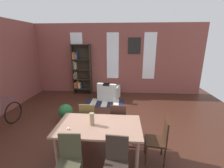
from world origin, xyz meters
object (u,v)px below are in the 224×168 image
object	(u,v)px
dining_chair_far_right	(118,120)
bicycle_second	(0,120)
vase_on_table	(92,119)
dining_chair_head_right	(159,139)
dining_table	(99,129)
dining_chair_far_left	(88,119)
armchair_white	(109,93)
dining_chair_near_right	(116,163)
potted_plant_by_shelf	(66,112)
dining_chair_near_left	(69,160)
bookshelf_tall	(81,70)

from	to	relation	value
dining_chair_far_right	bicycle_second	distance (m)	3.28
vase_on_table	dining_chair_head_right	distance (m)	1.43
dining_table	dining_chair_far_left	size ratio (longest dim) A/B	1.82
armchair_white	bicycle_second	bearing A→B (deg)	-135.75
dining_chair_near_right	armchair_white	bearing A→B (deg)	97.04
potted_plant_by_shelf	armchair_white	bearing A→B (deg)	60.89
bicycle_second	potted_plant_by_shelf	bearing A→B (deg)	21.69
dining_chair_near_right	vase_on_table	bearing A→B (deg)	126.68
dining_chair_head_right	dining_chair_near_left	bearing A→B (deg)	-156.59
dining_chair_far_left	armchair_white	world-z (taller)	dining_chair_far_left
vase_on_table	bookshelf_tall	distance (m)	4.41
potted_plant_by_shelf	dining_chair_near_right	bearing A→B (deg)	-52.22
dining_chair_far_left	armchair_white	size ratio (longest dim) A/B	0.99
dining_chair_far_right	potted_plant_by_shelf	bearing A→B (deg)	156.64
vase_on_table	dining_chair_near_left	bearing A→B (deg)	-109.73
vase_on_table	dining_chair_far_right	size ratio (longest dim) A/B	0.28
vase_on_table	armchair_white	xyz separation A→B (m)	(0.01, 3.47, -0.62)
vase_on_table	dining_chair_near_right	distance (m)	0.97
dining_chair_head_right	bookshelf_tall	distance (m)	5.05
dining_table	dining_chair_far_right	distance (m)	0.83
dining_chair_far_right	bicycle_second	size ratio (longest dim) A/B	0.57
dining_chair_near_left	bookshelf_tall	bearing A→B (deg)	102.88
dining_chair_head_right	dining_chair_far_left	world-z (taller)	same
dining_table	vase_on_table	distance (m)	0.26
bookshelf_tall	potted_plant_by_shelf	size ratio (longest dim) A/B	4.04
dining_chair_head_right	bookshelf_tall	size ratio (longest dim) A/B	0.41
dining_chair_near_left	bookshelf_tall	world-z (taller)	bookshelf_tall
dining_table	potted_plant_by_shelf	bearing A→B (deg)	131.56
dining_table	vase_on_table	world-z (taller)	vase_on_table
dining_chair_head_right	bicycle_second	bearing A→B (deg)	169.23
dining_chair_near_right	bicycle_second	xyz separation A→B (m)	(-3.28, 1.49, -0.17)
dining_chair_near_left	bicycle_second	distance (m)	2.91
dining_chair_near_right	bookshelf_tall	xyz separation A→B (m)	(-1.91, 4.90, 0.62)
dining_table	dining_chair_near_right	size ratio (longest dim) A/B	1.82
potted_plant_by_shelf	dining_chair_head_right	bearing A→B (deg)	-29.78
vase_on_table	bicycle_second	xyz separation A→B (m)	(-2.75, 0.78, -0.56)
dining_chair_near_right	bicycle_second	world-z (taller)	dining_chair_near_right
dining_chair_near_left	armchair_white	distance (m)	4.20
dining_chair_far_left	bookshelf_tall	bearing A→B (deg)	107.94
vase_on_table	potted_plant_by_shelf	world-z (taller)	vase_on_table
dining_chair_near_left	armchair_white	size ratio (longest dim) A/B	0.99
vase_on_table	dining_chair_head_right	bearing A→B (deg)	-0.29
dining_chair_far_right	armchair_white	distance (m)	2.82
dining_chair_head_right	potted_plant_by_shelf	distance (m)	2.89
dining_chair_near_left	dining_chair_near_right	world-z (taller)	same
vase_on_table	dining_chair_far_left	size ratio (longest dim) A/B	0.28
dining_chair_far_left	bicycle_second	world-z (taller)	dining_chair_far_left
bicycle_second	armchair_white	bearing A→B (deg)	44.25
dining_chair_far_right	potted_plant_by_shelf	distance (m)	1.81
dining_chair_far_right	dining_chair_far_left	size ratio (longest dim) A/B	1.00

